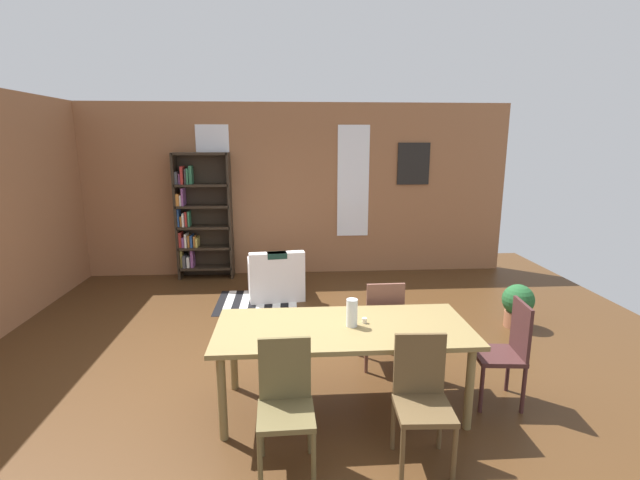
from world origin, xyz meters
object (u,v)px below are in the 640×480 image
armchair_white (275,278)px  dining_chair_far_right (382,321)px  potted_plant_by_shelf (518,304)px  dining_chair_near_left (286,401)px  dining_chair_head_right (506,349)px  vase_on_table (352,313)px  dining_chair_near_right (422,396)px  dining_table (343,334)px  bookshelf_tall (200,217)px

armchair_white → dining_chair_far_right: bearing=-63.2°
dining_chair_far_right → potted_plant_by_shelf: (1.93, 0.93, -0.21)m
dining_chair_near_left → potted_plant_by_shelf: 3.74m
dining_chair_far_right → dining_chair_head_right: size_ratio=1.00×
vase_on_table → dining_chair_near_right: size_ratio=0.25×
dining_table → dining_chair_near_left: dining_chair_near_left is taller
bookshelf_tall → potted_plant_by_shelf: bearing=-29.2°
dining_chair_far_right → potted_plant_by_shelf: 2.15m
dining_table → vase_on_table: (0.07, 0.00, 0.20)m
vase_on_table → dining_chair_head_right: vase_on_table is taller
dining_chair_near_left → potted_plant_by_shelf: (2.92, 2.33, -0.21)m
vase_on_table → dining_chair_far_right: 0.90m
vase_on_table → potted_plant_by_shelf: vase_on_table is taller
dining_table → potted_plant_by_shelf: bearing=33.9°
dining_chair_near_right → dining_chair_near_left: same height
dining_chair_near_left → dining_chair_head_right: 2.08m
vase_on_table → dining_chair_head_right: 1.44m
dining_chair_near_left → bookshelf_tall: size_ratio=0.45×
dining_chair_near_right → potted_plant_by_shelf: size_ratio=1.71×
bookshelf_tall → dining_chair_near_left: bearing=-73.0°
dining_table → armchair_white: size_ratio=2.43×
armchair_white → dining_table: bearing=-77.4°
dining_chair_far_right → armchair_white: (-1.17, 2.31, -0.23)m
vase_on_table → dining_chair_near_left: 0.98m
dining_table → dining_chair_near_left: 0.88m
dining_table → bookshelf_tall: (-1.96, 4.08, 0.37)m
vase_on_table → dining_chair_near_right: (0.42, -0.70, -0.38)m
dining_table → dining_chair_far_right: size_ratio=2.30×
armchair_white → potted_plant_by_shelf: 3.39m
dining_chair_far_right → bookshelf_tall: size_ratio=0.45×
dining_chair_far_right → potted_plant_by_shelf: bearing=25.6°
vase_on_table → bookshelf_tall: size_ratio=0.11×
vase_on_table → dining_chair_near_right: vase_on_table is taller
dining_chair_head_right → potted_plant_by_shelf: (0.96, 1.64, -0.21)m
armchair_white → vase_on_table: bearing=-76.1°
dining_table → potted_plant_by_shelf: (2.43, 1.63, -0.39)m
dining_chair_head_right → potted_plant_by_shelf: bearing=59.6°
dining_chair_near_right → bookshelf_tall: bookshelf_tall is taller
dining_table → potted_plant_by_shelf: dining_table is taller
armchair_white → dining_chair_head_right: bearing=-54.7°
dining_chair_near_right → bookshelf_tall: (-2.46, 4.78, 0.55)m
dining_chair_far_right → bookshelf_tall: bearing=126.0°
dining_table → bookshelf_tall: bearing=115.7°
dining_chair_far_right → dining_chair_near_right: bearing=-89.9°
vase_on_table → bookshelf_tall: bearing=116.5°
dining_chair_far_right → dining_chair_head_right: (0.97, -0.71, 0.00)m
dining_chair_head_right → armchair_white: (-2.14, 3.02, -0.23)m
armchair_white → potted_plant_by_shelf: size_ratio=1.62×
vase_on_table → dining_chair_near_right: 0.90m
dining_chair_near_left → armchair_white: (-0.18, 3.72, -0.23)m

